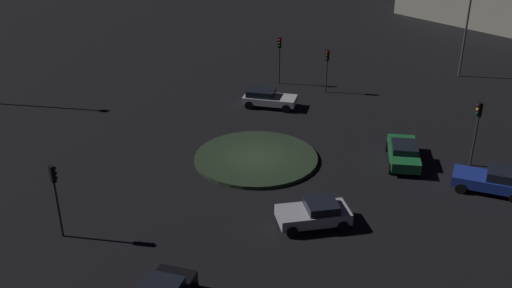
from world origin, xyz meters
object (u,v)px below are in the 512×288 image
at_px(streetlamp_southeast, 467,25).
at_px(car_blue, 493,180).
at_px(traffic_light_east, 327,62).
at_px(traffic_light_east_near, 279,51).
at_px(car_silver, 315,213).
at_px(traffic_light_south, 477,122).
at_px(traffic_light_northwest, 55,187).
at_px(car_green, 404,152).
at_px(car_white, 267,98).

bearing_deg(streetlamp_southeast, car_blue, 178.16).
xyz_separation_m(traffic_light_east, traffic_light_east_near, (1.41, 4.28, 0.32)).
relative_size(car_silver, streetlamp_southeast, 0.55).
height_order(car_silver, streetlamp_southeast, streetlamp_southeast).
relative_size(car_silver, traffic_light_south, 0.98).
bearing_deg(traffic_light_south, car_silver, 36.25).
relative_size(traffic_light_east, traffic_light_east_near, 0.89).
bearing_deg(car_silver, traffic_light_south, -158.16).
bearing_deg(traffic_light_east_near, traffic_light_east, 68.66).
xyz_separation_m(car_silver, streetlamp_southeast, (27.30, -10.70, 4.04)).
relative_size(car_blue, traffic_light_south, 1.02).
height_order(car_blue, traffic_light_northwest, traffic_light_northwest).
relative_size(traffic_light_northwest, streetlamp_southeast, 0.53).
xyz_separation_m(traffic_light_northwest, traffic_light_east_near, (25.65, -7.42, 0.03)).
relative_size(car_green, traffic_light_northwest, 1.12).
xyz_separation_m(traffic_light_northwest, traffic_light_south, (12.38, -22.03, 0.14)).
bearing_deg(streetlamp_southeast, car_green, 163.10).
xyz_separation_m(car_green, traffic_light_northwest, (-11.96, 17.76, 2.22)).
bearing_deg(traffic_light_south, car_green, -1.77).
distance_m(car_white, traffic_light_east_near, 6.06).
relative_size(car_silver, car_white, 1.00).
bearing_deg(car_green, streetlamp_southeast, 160.39).
xyz_separation_m(car_silver, car_white, (16.44, 5.46, 0.03)).
bearing_deg(traffic_light_east_near, car_silver, 10.59).
bearing_deg(car_green, car_white, -130.45).
distance_m(traffic_light_south, streetlamp_southeast, 18.63).
height_order(car_green, traffic_light_east_near, traffic_light_east_near).
height_order(traffic_light_south, streetlamp_southeast, streetlamp_southeast).
bearing_deg(traffic_light_east_near, car_white, -3.78).
distance_m(car_silver, traffic_light_east_near, 22.84).
xyz_separation_m(traffic_light_east, traffic_light_south, (-11.86, -10.33, 0.42)).
bearing_deg(car_silver, traffic_light_east_near, -98.13).
xyz_separation_m(car_green, traffic_light_east, (12.28, 6.07, 1.93)).
bearing_deg(traffic_light_northwest, car_blue, -30.23).
bearing_deg(car_blue, streetlamp_southeast, -80.84).
distance_m(car_green, traffic_light_east_near, 17.31).
relative_size(car_blue, streetlamp_southeast, 0.57).
bearing_deg(car_green, car_blue, 58.18).
height_order(car_white, streetlamp_southeast, streetlamp_southeast).
xyz_separation_m(car_blue, traffic_light_east, (15.09, 11.12, 1.89)).
bearing_deg(traffic_light_east_near, streetlamp_southeast, 104.86).
distance_m(car_blue, traffic_light_northwest, 24.67).
xyz_separation_m(car_green, traffic_light_south, (0.42, -4.27, 2.36)).
height_order(car_silver, car_blue, car_blue).
bearing_deg(traffic_light_south, car_blue, 96.14).
bearing_deg(car_green, traffic_light_east, -156.41).
distance_m(car_green, traffic_light_south, 4.89).
bearing_deg(traffic_light_east, traffic_light_south, 55.25).
relative_size(car_green, traffic_light_east_near, 1.11).
height_order(car_blue, traffic_light_east, traffic_light_east).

